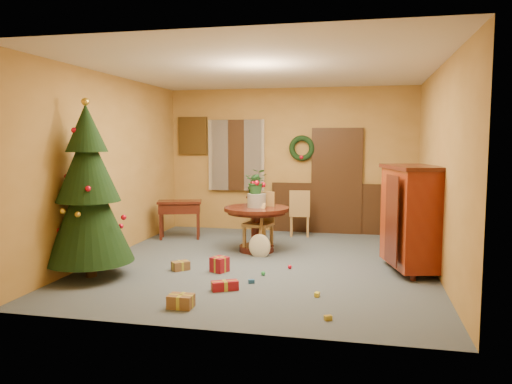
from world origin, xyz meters
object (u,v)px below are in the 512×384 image
(sideboard, at_px, (412,215))
(dining_table, at_px, (257,220))
(christmas_tree, at_px, (88,193))
(writing_desk, at_px, (180,210))
(chair_near, at_px, (260,219))

(sideboard, bearing_deg, dining_table, 161.56)
(christmas_tree, distance_m, writing_desk, 2.84)
(writing_desk, xyz_separation_m, sideboard, (4.07, -1.56, 0.26))
(chair_near, bearing_deg, writing_desk, 157.44)
(dining_table, relative_size, christmas_tree, 0.45)
(chair_near, distance_m, christmas_tree, 2.89)
(chair_near, height_order, writing_desk, chair_near)
(writing_desk, bearing_deg, dining_table, -24.61)
(chair_near, xyz_separation_m, sideboard, (2.37, -0.86, 0.28))
(dining_table, height_order, writing_desk, dining_table)
(dining_table, bearing_deg, writing_desk, 155.39)
(dining_table, height_order, sideboard, sideboard)
(christmas_tree, xyz_separation_m, sideboard, (4.30, 1.20, -0.34))
(christmas_tree, height_order, sideboard, christmas_tree)
(writing_desk, bearing_deg, sideboard, -21.01)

